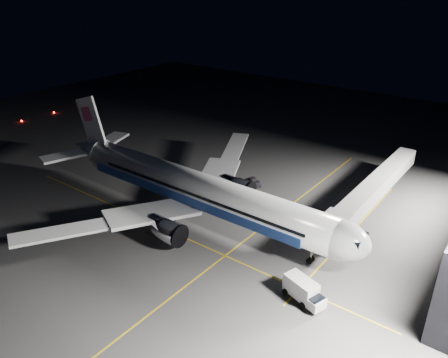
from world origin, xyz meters
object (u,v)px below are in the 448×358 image
object	(u,v)px
service_truck	(304,290)
safety_cone_c	(237,189)
jet_bridge	(372,190)
baggage_tug	(252,183)
safety_cone_a	(236,215)
safety_cone_b	(262,204)
airliner	(193,188)

from	to	relation	value
service_truck	safety_cone_c	size ratio (longest dim) A/B	9.90
jet_bridge	baggage_tug	bearing A→B (deg)	-171.42
baggage_tug	safety_cone_a	world-z (taller)	baggage_tug
service_truck	safety_cone_c	bearing A→B (deg)	158.31
baggage_tug	safety_cone_b	size ratio (longest dim) A/B	6.11
jet_bridge	safety_cone_b	xyz separation A→B (m)	(-16.00, -8.01, -4.32)
jet_bridge	baggage_tug	xyz separation A→B (m)	(-21.36, -3.22, -3.68)
airliner	safety_cone_a	bearing A→B (deg)	34.36
service_truck	jet_bridge	bearing A→B (deg)	110.21
safety_cone_c	safety_cone_b	bearing A→B (deg)	-14.40
safety_cone_a	airliner	bearing A→B (deg)	-145.64
service_truck	safety_cone_a	size ratio (longest dim) A/B	10.35
baggage_tug	safety_cone_a	size ratio (longest dim) A/B	5.48
safety_cone_b	airliner	bearing A→B (deg)	-125.15
jet_bridge	baggage_tug	distance (m)	21.91
airliner	safety_cone_b	bearing A→B (deg)	54.85
jet_bridge	service_truck	distance (m)	25.89
jet_bridge	service_truck	size ratio (longest dim) A/B	5.73
safety_cone_a	safety_cone_c	bearing A→B (deg)	125.54
safety_cone_a	jet_bridge	bearing A→B (deg)	39.21
safety_cone_b	service_truck	bearing A→B (deg)	-45.41
safety_cone_a	safety_cone_b	bearing A→B (deg)	78.60
baggage_tug	safety_cone_a	bearing A→B (deg)	-52.01
airliner	safety_cone_a	xyz separation A→B (m)	(5.86, 4.00, -4.87)
service_truck	safety_cone_a	xyz separation A→B (m)	(-18.64, 11.62, -1.25)
jet_bridge	safety_cone_b	size ratio (longest dim) A/B	66.11
baggage_tug	safety_cone_c	distance (m)	3.41
airliner	baggage_tug	distance (m)	15.53
safety_cone_c	service_truck	bearing A→B (deg)	-38.73
jet_bridge	safety_cone_c	xyz separation A→B (m)	(-22.78, -6.27, -4.28)
airliner	jet_bridge	world-z (taller)	airliner
baggage_tug	airliner	bearing A→B (deg)	-79.54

